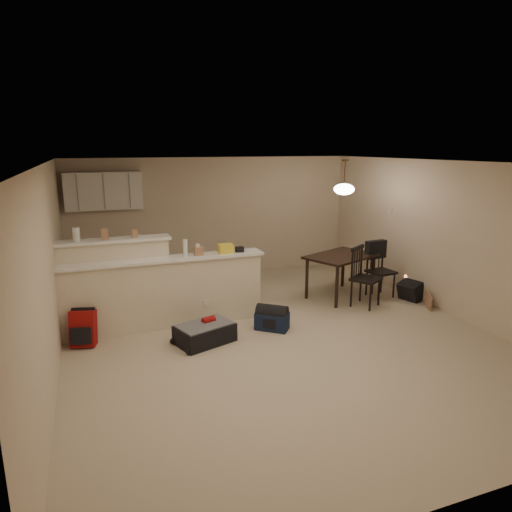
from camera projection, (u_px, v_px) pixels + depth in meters
name	position (u px, v px, depth m)	size (l,w,h in m)	color
room	(280.00, 253.00, 6.46)	(7.00, 7.02, 2.50)	#BEAC92
breakfast_bar	(147.00, 289.00, 6.91)	(3.08, 0.58, 1.39)	beige
upper_cabinets	(103.00, 191.00, 8.59)	(1.40, 0.34, 0.70)	white
kitchen_counter	(120.00, 266.00, 8.88)	(1.80, 0.60, 0.90)	white
thermostat	(390.00, 211.00, 8.82)	(0.02, 0.12, 0.12)	beige
jar	(76.00, 234.00, 6.52)	(0.10, 0.10, 0.20)	silver
cereal_box	(105.00, 234.00, 6.65)	(0.10, 0.07, 0.16)	#A27253
small_box	(135.00, 233.00, 6.80)	(0.08, 0.06, 0.12)	#A27253
bottle_a	(185.00, 248.00, 6.89)	(0.07, 0.07, 0.26)	silver
bottle_b	(198.00, 250.00, 6.97)	(0.06, 0.06, 0.18)	silver
bag_lump	(226.00, 249.00, 7.12)	(0.22, 0.18, 0.14)	#A27253
pouch	(240.00, 249.00, 7.21)	(0.12, 0.10, 0.08)	#A27253
extra_item_x	(199.00, 251.00, 6.98)	(0.13, 0.10, 0.13)	#A27253
dining_table	(341.00, 260.00, 8.33)	(1.49, 1.26, 0.79)	black
pendant_lamp	(344.00, 189.00, 8.02)	(0.36, 0.36, 0.62)	brown
dining_chair_near	(366.00, 277.00, 7.85)	(0.46, 0.44, 1.05)	black
dining_chair_far	(381.00, 270.00, 8.37)	(0.44, 0.42, 1.00)	black
suitcase	(205.00, 334.00, 6.46)	(0.78, 0.51, 0.26)	black
red_backpack	(83.00, 328.00, 6.34)	(0.33, 0.21, 0.50)	maroon
navy_duffel	(272.00, 321.00, 6.92)	(0.49, 0.27, 0.27)	#121E39
black_daypack	(411.00, 291.00, 8.23)	(0.38, 0.27, 0.34)	black
cardboard_sheet	(428.00, 301.00, 7.82)	(0.36, 0.02, 0.28)	#A27253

